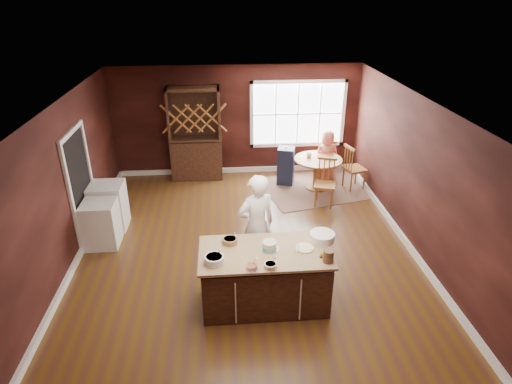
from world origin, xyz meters
TOP-DOWN VIEW (x-y plane):
  - room_shell at (0.00, 0.00)m, footprint 7.00×7.00m
  - window at (1.50, 3.47)m, footprint 2.36×0.10m
  - doorway at (-2.97, 0.60)m, footprint 0.08×1.26m
  - kitchen_island at (0.19, -1.57)m, footprint 1.91×1.00m
  - dining_table at (1.82, 2.35)m, footprint 1.11×1.11m
  - baker at (0.13, -0.78)m, footprint 0.75×0.62m
  - layer_cake at (0.25, -1.51)m, footprint 0.29×0.29m
  - bowl_blue at (-0.54, -1.79)m, footprint 0.28×0.28m
  - bowl_yellow at (-0.31, -1.31)m, footprint 0.22×0.22m
  - bowl_pink at (-0.03, -1.98)m, footprint 0.16×0.16m
  - bowl_olive at (0.22, -1.97)m, footprint 0.18×0.18m
  - drinking_glass at (0.63, -1.66)m, footprint 0.07×0.07m
  - dinner_plate at (0.76, -1.54)m, footprint 0.27×0.27m
  - white_tub at (1.06, -1.36)m, footprint 0.38×0.38m
  - stoneware_crock at (1.03, -1.89)m, footprint 0.15×0.15m
  - toy_figurine at (0.95, -1.79)m, footprint 0.04×0.04m
  - rug at (1.82, 2.35)m, footprint 2.78×2.37m
  - chair_east at (2.69, 2.29)m, footprint 0.54×0.56m
  - chair_south at (1.80, 1.50)m, footprint 0.55×0.54m
  - chair_north at (2.18, 3.11)m, footprint 0.50×0.49m
  - seated_woman at (2.13, 2.81)m, footprint 0.67×0.49m
  - high_chair at (1.12, 2.69)m, footprint 0.47×0.47m
  - toddler at (1.07, 2.70)m, footprint 0.18×0.14m
  - table_plate at (2.07, 2.27)m, footprint 0.21×0.21m
  - table_cup at (1.63, 2.48)m, footprint 0.13×0.13m
  - hutch at (-1.01, 3.22)m, footprint 1.23×0.51m
  - washer at (-2.64, 0.28)m, footprint 0.59×0.57m
  - dryer at (-2.64, 0.92)m, footprint 0.64×0.62m

SIDE VIEW (x-z plane):
  - rug at x=1.82m, z-range 0.00..0.01m
  - washer at x=-2.64m, z-range 0.00..0.86m
  - kitchen_island at x=0.19m, z-range -0.02..0.90m
  - dryer at x=-2.64m, z-range 0.00..0.93m
  - high_chair at x=1.12m, z-range 0.00..0.95m
  - chair_north at x=2.18m, z-range 0.00..0.95m
  - chair_south at x=1.80m, z-range 0.00..1.06m
  - dining_table at x=1.82m, z-range 0.16..0.91m
  - chair_east at x=2.69m, z-range 0.00..1.09m
  - seated_woman at x=2.13m, z-range 0.00..1.27m
  - table_plate at x=2.07m, z-range 0.75..0.77m
  - table_cup at x=1.63m, z-range 0.75..0.85m
  - toddler at x=1.07m, z-range 0.68..0.94m
  - baker at x=0.13m, z-range 0.00..1.77m
  - dinner_plate at x=0.76m, z-range 0.92..0.94m
  - bowl_pink at x=-0.03m, z-range 0.92..0.98m
  - bowl_olive at x=0.22m, z-range 0.92..0.99m
  - toy_figurine at x=0.95m, z-range 0.92..0.99m
  - bowl_yellow at x=-0.31m, z-range 0.92..1.00m
  - bowl_blue at x=-0.54m, z-range 0.92..1.03m
  - layer_cake at x=0.25m, z-range 0.92..1.04m
  - white_tub at x=1.06m, z-range 0.92..1.05m
  - drinking_glass at x=0.63m, z-range 0.92..1.06m
  - stoneware_crock at x=1.03m, z-range 0.92..1.10m
  - doorway at x=-2.97m, z-range -0.04..2.09m
  - hutch at x=-1.01m, z-range 0.00..2.26m
  - room_shell at x=0.00m, z-range -2.15..4.85m
  - window at x=1.50m, z-range 0.67..2.33m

